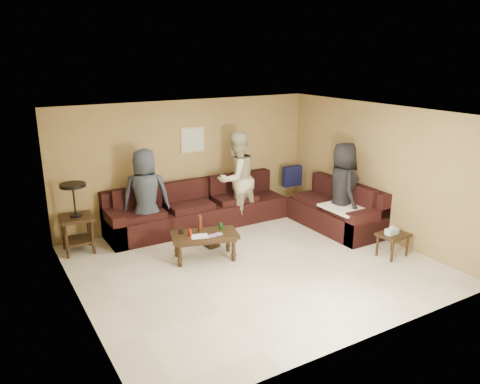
{
  "coord_description": "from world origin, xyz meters",
  "views": [
    {
      "loc": [
        -3.79,
        -6.02,
        3.38
      ],
      "look_at": [
        0.25,
        0.85,
        1.0
      ],
      "focal_mm": 35.0,
      "sensor_mm": 36.0,
      "label": 1
    }
  ],
  "objects_px": {
    "coffee_table": "(204,237)",
    "person_middle": "(236,179)",
    "person_left": "(146,195)",
    "person_right": "(342,188)",
    "waste_bin": "(212,240)",
    "end_table_left": "(76,217)",
    "side_table_right": "(393,236)",
    "sectional_sofa": "(247,212)"
  },
  "relations": [
    {
      "from": "sectional_sofa",
      "to": "waste_bin",
      "type": "xyz_separation_m",
      "value": [
        -1.07,
        -0.51,
        -0.19
      ]
    },
    {
      "from": "coffee_table",
      "to": "person_right",
      "type": "bearing_deg",
      "value": -4.57
    },
    {
      "from": "waste_bin",
      "to": "person_middle",
      "type": "height_order",
      "value": "person_middle"
    },
    {
      "from": "coffee_table",
      "to": "person_middle",
      "type": "distance_m",
      "value": 1.9
    },
    {
      "from": "side_table_right",
      "to": "person_left",
      "type": "distance_m",
      "value": 4.43
    },
    {
      "from": "waste_bin",
      "to": "person_right",
      "type": "bearing_deg",
      "value": -14.05
    },
    {
      "from": "person_left",
      "to": "person_middle",
      "type": "bearing_deg",
      "value": -160.47
    },
    {
      "from": "end_table_left",
      "to": "person_left",
      "type": "height_order",
      "value": "person_left"
    },
    {
      "from": "end_table_left",
      "to": "person_right",
      "type": "relative_size",
      "value": 0.7
    },
    {
      "from": "coffee_table",
      "to": "person_middle",
      "type": "xyz_separation_m",
      "value": [
        1.34,
        1.23,
        0.55
      ]
    },
    {
      "from": "end_table_left",
      "to": "side_table_right",
      "type": "xyz_separation_m",
      "value": [
        4.61,
        -2.94,
        -0.29
      ]
    },
    {
      "from": "sectional_sofa",
      "to": "person_right",
      "type": "relative_size",
      "value": 2.61
    },
    {
      "from": "side_table_right",
      "to": "person_middle",
      "type": "bearing_deg",
      "value": 118.25
    },
    {
      "from": "coffee_table",
      "to": "waste_bin",
      "type": "bearing_deg",
      "value": 49.82
    },
    {
      "from": "end_table_left",
      "to": "waste_bin",
      "type": "distance_m",
      "value": 2.4
    },
    {
      "from": "person_left",
      "to": "sectional_sofa",
      "type": "bearing_deg",
      "value": -169.8
    },
    {
      "from": "sectional_sofa",
      "to": "person_middle",
      "type": "relative_size",
      "value": 2.45
    },
    {
      "from": "end_table_left",
      "to": "person_middle",
      "type": "relative_size",
      "value": 0.66
    },
    {
      "from": "person_left",
      "to": "person_right",
      "type": "xyz_separation_m",
      "value": [
        3.38,
        -1.52,
        0.02
      ]
    },
    {
      "from": "waste_bin",
      "to": "person_middle",
      "type": "xyz_separation_m",
      "value": [
        1.0,
        0.83,
        0.81
      ]
    },
    {
      "from": "waste_bin",
      "to": "person_right",
      "type": "height_order",
      "value": "person_right"
    },
    {
      "from": "sectional_sofa",
      "to": "waste_bin",
      "type": "bearing_deg",
      "value": -154.59
    },
    {
      "from": "side_table_right",
      "to": "person_middle",
      "type": "height_order",
      "value": "person_middle"
    },
    {
      "from": "person_middle",
      "to": "coffee_table",
      "type": "bearing_deg",
      "value": 30.02
    },
    {
      "from": "person_left",
      "to": "person_middle",
      "type": "relative_size",
      "value": 0.92
    },
    {
      "from": "end_table_left",
      "to": "side_table_right",
      "type": "distance_m",
      "value": 5.48
    },
    {
      "from": "person_left",
      "to": "waste_bin",
      "type": "bearing_deg",
      "value": 155.91
    },
    {
      "from": "side_table_right",
      "to": "person_middle",
      "type": "xyz_separation_m",
      "value": [
        -1.49,
        2.77,
        0.58
      ]
    },
    {
      "from": "sectional_sofa",
      "to": "coffee_table",
      "type": "bearing_deg",
      "value": -147.16
    },
    {
      "from": "sectional_sofa",
      "to": "person_left",
      "type": "xyz_separation_m",
      "value": [
        -1.94,
        0.39,
        0.55
      ]
    },
    {
      "from": "side_table_right",
      "to": "waste_bin",
      "type": "xyz_separation_m",
      "value": [
        -2.49,
        1.94,
        -0.23
      ]
    },
    {
      "from": "coffee_table",
      "to": "person_middle",
      "type": "height_order",
      "value": "person_middle"
    },
    {
      "from": "sectional_sofa",
      "to": "person_left",
      "type": "height_order",
      "value": "person_left"
    },
    {
      "from": "end_table_left",
      "to": "sectional_sofa",
      "type": "bearing_deg",
      "value": -8.71
    },
    {
      "from": "waste_bin",
      "to": "person_left",
      "type": "distance_m",
      "value": 1.45
    },
    {
      "from": "coffee_table",
      "to": "person_left",
      "type": "height_order",
      "value": "person_left"
    },
    {
      "from": "end_table_left",
      "to": "side_table_right",
      "type": "height_order",
      "value": "end_table_left"
    },
    {
      "from": "coffee_table",
      "to": "waste_bin",
      "type": "relative_size",
      "value": 4.47
    },
    {
      "from": "sectional_sofa",
      "to": "person_left",
      "type": "distance_m",
      "value": 2.06
    },
    {
      "from": "sectional_sofa",
      "to": "waste_bin",
      "type": "relative_size",
      "value": 17.02
    },
    {
      "from": "waste_bin",
      "to": "sectional_sofa",
      "type": "bearing_deg",
      "value": 25.41
    },
    {
      "from": "person_middle",
      "to": "person_right",
      "type": "xyz_separation_m",
      "value": [
        1.5,
        -1.46,
        -0.06
      ]
    }
  ]
}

